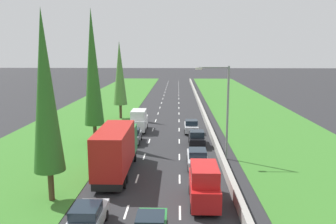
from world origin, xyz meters
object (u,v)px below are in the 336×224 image
Objects in this scene: black_hatchback_right_lane at (197,138)px; red_box_truck_left_lane at (116,150)px; red_van_right_lane at (204,184)px; silver_sedan_left_lane at (87,219)px; white_van_left_lane at (139,121)px; silver_sedan_right_lane at (197,158)px; poplar_tree_third at (93,68)px; silver_hatchback_right_lane at (191,126)px; grey_hatchback_left_lane at (133,136)px; poplar_tree_second at (45,92)px; street_light_mast at (224,106)px; poplar_tree_fourth at (120,73)px.

red_box_truck_left_lane is at bearing -127.99° from black_hatchback_right_lane.
silver_sedan_left_lane is at bearing -150.86° from red_van_right_lane.
silver_sedan_right_lane is (6.86, -14.00, -0.59)m from white_van_left_lane.
silver_hatchback_right_lane is at bearing 26.20° from poplar_tree_third.
red_van_right_lane reaches higher than silver_hatchback_right_lane.
red_van_right_lane is (6.92, -15.81, 0.56)m from grey_hatchback_left_lane.
silver_sedan_left_lane is 1.00× the size of silver_sedan_right_lane.
grey_hatchback_left_lane is 0.80× the size of white_van_left_lane.
white_van_left_lane is at bearing 80.04° from poplar_tree_second.
silver_sedan_right_lane is 7.16m from black_hatchback_right_lane.
silver_hatchback_right_lane is at bearing 103.85° from street_light_mast.
red_box_truck_left_lane is 1.04× the size of street_light_mast.
black_hatchback_right_lane is 19.77m from poplar_tree_fourth.
black_hatchback_right_lane is 6.89m from street_light_mast.
silver_hatchback_right_lane is (6.89, 15.31, -1.35)m from red_box_truck_left_lane.
grey_hatchback_left_lane is 8.79m from poplar_tree_third.
red_box_truck_left_lane is 2.41× the size of grey_hatchback_left_lane.
black_hatchback_right_lane is 13.81m from poplar_tree_third.
black_hatchback_right_lane is at bearing 68.70° from silver_sedan_left_lane.
red_van_right_lane is at bearing -70.50° from poplar_tree_fourth.
poplar_tree_second is (-3.60, 4.20, 6.84)m from silver_sedan_left_lane.
silver_sedan_left_lane is 25.68m from white_van_left_lane.
grey_hatchback_left_lane is 1.00× the size of black_hatchback_right_lane.
poplar_tree_third is at bearing 112.99° from red_box_truck_left_lane.
silver_hatchback_right_lane is 0.26× the size of poplar_tree_third.
red_van_right_lane reaches higher than silver_sedan_right_lane.
white_van_left_lane is at bearing 55.78° from poplar_tree_third.
poplar_tree_fourth is 24.09m from street_light_mast.
poplar_tree_second reaches higher than red_box_truck_left_lane.
grey_hatchback_left_lane is 0.87× the size of silver_sedan_right_lane.
grey_hatchback_left_lane is (0.13, 19.74, 0.02)m from silver_sedan_left_lane.
poplar_tree_third is (-4.12, 19.38, 7.72)m from silver_sedan_left_lane.
red_van_right_lane is at bearing -1.44° from poplar_tree_second.
red_box_truck_left_lane is 1.92× the size of white_van_left_lane.
red_box_truck_left_lane is at bearing 55.36° from poplar_tree_second.
street_light_mast is (9.62, 14.04, 4.42)m from silver_sedan_left_lane.
grey_hatchback_left_lane is 7.27m from black_hatchback_right_lane.
silver_hatchback_right_lane is (-0.09, 20.90, -0.56)m from red_van_right_lane.
grey_hatchback_left_lane is at bearing 172.81° from black_hatchback_right_lane.
grey_hatchback_left_lane is at bearing -143.30° from silver_hatchback_right_lane.
silver_hatchback_right_lane is 0.30× the size of poplar_tree_second.
silver_sedan_left_lane is 19.74m from grey_hatchback_left_lane.
silver_sedan_right_lane is (6.96, 2.16, -1.37)m from red_box_truck_left_lane.
white_van_left_lane is at bearing 129.09° from street_light_mast.
red_box_truck_left_lane is 7.41m from silver_sedan_right_lane.
red_box_truck_left_lane is at bearing 141.37° from red_van_right_lane.
poplar_tree_third is at bearing -175.15° from grey_hatchback_left_lane.
poplar_tree_second is at bearing -126.80° from black_hatchback_right_lane.
white_van_left_lane reaches higher than silver_sedan_left_lane.
poplar_tree_third is at bearing 158.76° from street_light_mast.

